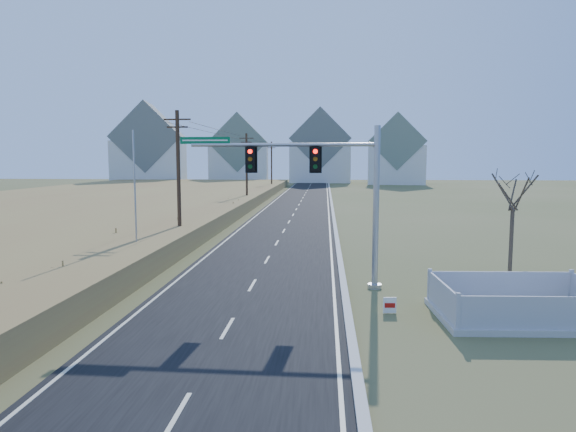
% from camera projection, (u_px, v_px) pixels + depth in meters
% --- Properties ---
extents(ground, '(260.00, 260.00, 0.00)m').
position_uv_depth(ground, '(237.00, 312.00, 19.42)').
color(ground, '#4C5227').
rests_on(ground, ground).
extents(road, '(8.00, 180.00, 0.06)m').
position_uv_depth(road, '(300.00, 202.00, 68.98)').
color(road, black).
rests_on(road, ground).
extents(curb, '(0.30, 180.00, 0.18)m').
position_uv_depth(curb, '(331.00, 202.00, 68.68)').
color(curb, '#B2AFA8').
rests_on(curb, ground).
extents(reed_marsh, '(38.00, 110.00, 1.30)m').
position_uv_depth(reed_marsh, '(94.00, 203.00, 60.72)').
color(reed_marsh, olive).
rests_on(reed_marsh, ground).
extents(utility_pole_near, '(1.80, 0.26, 9.00)m').
position_uv_depth(utility_pole_near, '(179.00, 176.00, 34.24)').
color(utility_pole_near, '#422D1E').
rests_on(utility_pole_near, ground).
extents(utility_pole_mid, '(1.80, 0.26, 9.00)m').
position_uv_depth(utility_pole_mid, '(247.00, 168.00, 63.98)').
color(utility_pole_mid, '#422D1E').
rests_on(utility_pole_mid, ground).
extents(utility_pole_far, '(1.80, 0.26, 9.00)m').
position_uv_depth(utility_pole_far, '(272.00, 165.00, 93.72)').
color(utility_pole_far, '#422D1E').
rests_on(utility_pole_far, ground).
extents(condo_nw, '(17.69, 13.38, 19.05)m').
position_uv_depth(condo_nw, '(149.00, 151.00, 120.43)').
color(condo_nw, silver).
rests_on(condo_nw, ground).
extents(condo_nnw, '(14.93, 11.17, 17.03)m').
position_uv_depth(condo_nnw, '(239.00, 155.00, 127.02)').
color(condo_nnw, silver).
rests_on(condo_nnw, ground).
extents(condo_n, '(15.27, 10.20, 18.54)m').
position_uv_depth(condo_n, '(320.00, 152.00, 129.48)').
color(condo_n, silver).
rests_on(condo_n, ground).
extents(condo_ne, '(14.12, 10.51, 16.52)m').
position_uv_depth(condo_ne, '(397.00, 155.00, 120.34)').
color(condo_ne, silver).
rests_on(condo_ne, ground).
extents(traffic_signal_mast, '(9.10, 0.62, 7.24)m').
position_uv_depth(traffic_signal_mast, '(334.00, 189.00, 22.73)').
color(traffic_signal_mast, '#9EA0A5').
rests_on(traffic_signal_mast, ground).
extents(fence_enclosure, '(6.04, 4.27, 1.34)m').
position_uv_depth(fence_enclosure, '(519.00, 311.00, 18.62)').
color(fence_enclosure, '#B7B5AD').
rests_on(fence_enclosure, ground).
extents(open_sign, '(0.49, 0.09, 0.61)m').
position_uv_depth(open_sign, '(390.00, 305.00, 19.23)').
color(open_sign, white).
rests_on(open_sign, ground).
extents(flagpole, '(0.33, 0.33, 7.34)m').
position_uv_depth(flagpole, '(136.00, 212.00, 27.87)').
color(flagpole, '#B7B5AD').
rests_on(flagpole, ground).
extents(bare_tree, '(2.11, 2.11, 5.60)m').
position_uv_depth(bare_tree, '(514.00, 188.00, 22.23)').
color(bare_tree, '#4C3F33').
rests_on(bare_tree, ground).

